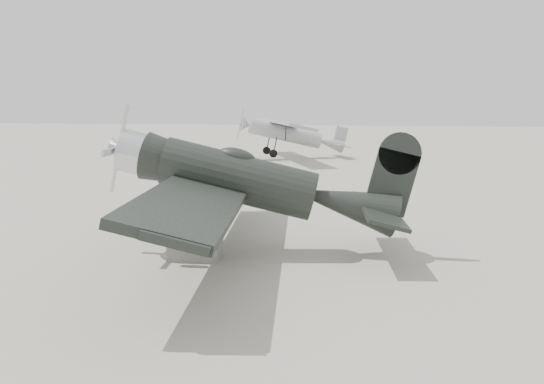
% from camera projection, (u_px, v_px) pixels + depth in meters
% --- Properties ---
extents(ground, '(160.00, 160.00, 0.00)m').
position_uv_depth(ground, '(266.00, 238.00, 18.45)').
color(ground, '#A19F8E').
rests_on(ground, ground).
extents(lowwing_monoplane, '(9.28, 13.00, 4.19)m').
position_uv_depth(lowwing_monoplane, '(253.00, 183.00, 16.34)').
color(lowwing_monoplane, black).
rests_on(lowwing_monoplane, ground).
extents(highwing_monoplane, '(9.10, 12.41, 3.57)m').
position_uv_depth(highwing_monoplane, '(290.00, 131.00, 42.60)').
color(highwing_monoplane, '#9A9D9F').
rests_on(highwing_monoplane, ground).
extents(equipment_block, '(1.56, 1.01, 0.76)m').
position_uv_depth(equipment_block, '(195.00, 246.00, 16.00)').
color(equipment_block, slate).
rests_on(equipment_block, ground).
extents(sign_board, '(0.36, 0.85, 1.28)m').
position_uv_depth(sign_board, '(181.00, 232.00, 16.23)').
color(sign_board, '#333333').
rests_on(sign_board, ground).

